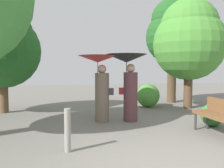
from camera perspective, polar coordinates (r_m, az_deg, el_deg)
name	(u,v)px	position (r m, az deg, el deg)	size (l,w,h in m)	color
ground_plane	(169,167)	(4.05, 13.68, -18.87)	(40.00, 40.00, 0.00)	slate
person_left	(100,77)	(6.89, -2.92, 1.61)	(1.13, 1.13, 1.93)	#6B5B4C
person_right	(128,74)	(6.97, 3.93, 2.34)	(1.20, 1.20, 1.98)	#563338
park_bench	(222,114)	(6.00, 24.98, -6.63)	(0.52, 1.51, 0.83)	#38383D
tree_near_left	(3,45)	(9.17, -24.88, 8.42)	(2.60, 2.60, 3.80)	brown
tree_near_right	(189,39)	(9.84, 18.06, 10.28)	(2.79, 2.79, 4.28)	brown
tree_mid_right	(172,32)	(11.41, 14.34, 12.00)	(2.43, 2.43, 4.77)	brown
bush_path_left	(212,115)	(7.00, 23.02, -6.84)	(0.61, 0.61, 0.61)	#387F33
bush_path_right	(148,95)	(9.74, 8.68, -2.75)	(0.94, 0.94, 0.94)	#4C9338
path_marker_post	(68,130)	(4.54, -10.67, -10.90)	(0.12, 0.12, 0.82)	gray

